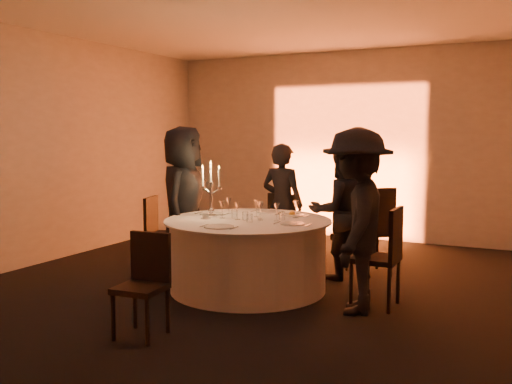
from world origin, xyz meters
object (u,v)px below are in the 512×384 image
at_px(chair_right, 384,251).
at_px(candelabra, 211,197).
at_px(banquet_table, 248,255).
at_px(chair_back_left, 286,223).
at_px(chair_back_right, 372,226).
at_px(guest_left, 183,201).
at_px(guest_right, 356,221).
at_px(coffee_cup, 206,216).
at_px(chair_left, 159,229).
at_px(guest_back_right, 340,212).
at_px(guest_back_left, 282,205).
at_px(chair_front, 145,278).

distance_m(chair_right, candelabra, 1.99).
distance_m(banquet_table, chair_back_left, 1.40).
bearing_deg(chair_back_right, guest_left, -14.45).
height_order(banquet_table, chair_back_left, chair_back_left).
bearing_deg(guest_right, guest_left, -113.20).
xyz_separation_m(chair_right, coffee_cup, (-1.91, -0.17, 0.24)).
distance_m(guest_left, candelabra, 0.62).
bearing_deg(chair_left, chair_back_right, -85.62).
distance_m(chair_back_left, guest_back_right, 1.05).
bearing_deg(chair_right, guest_back_left, -126.27).
height_order(chair_right, guest_back_right, guest_back_right).
height_order(chair_back_left, chair_right, chair_right).
relative_size(chair_back_left, guest_right, 0.52).
bearing_deg(guest_back_right, chair_front, 30.85).
relative_size(chair_left, chair_front, 1.06).
xyz_separation_m(banquet_table, chair_right, (1.48, 0.02, 0.17)).
bearing_deg(chair_left, guest_right, -116.86).
xyz_separation_m(guest_left, coffee_cup, (0.58, -0.43, -0.09)).
distance_m(chair_back_left, guest_right, 2.18).
xyz_separation_m(chair_back_right, chair_front, (-1.21, -2.81, -0.12)).
relative_size(chair_front, guest_back_right, 0.55).
xyz_separation_m(guest_left, guest_right, (2.28, -0.52, -0.01)).
bearing_deg(chair_back_right, banquet_table, 10.41).
height_order(chair_front, coffee_cup, chair_front).
relative_size(chair_left, guest_back_left, 0.58).
height_order(chair_back_left, coffee_cup, chair_back_left).
bearing_deg(guest_right, chair_left, -112.46).
bearing_deg(chair_right, chair_back_left, -129.29).
bearing_deg(guest_back_left, chair_left, 41.12).
bearing_deg(chair_left, coffee_cup, -131.49).
height_order(guest_back_left, candelabra, guest_back_left).
height_order(chair_back_right, chair_right, chair_back_right).
xyz_separation_m(chair_back_left, chair_right, (1.63, -1.37, 0.04)).
bearing_deg(guest_right, guest_back_right, -165.99).
relative_size(chair_left, chair_right, 0.92).
relative_size(guest_right, candelabra, 2.80).
height_order(chair_back_right, guest_back_left, guest_back_left).
bearing_deg(guest_back_left, chair_back_right, -175.70).
height_order(guest_left, candelabra, guest_left).
relative_size(chair_left, candelabra, 1.45).
relative_size(coffee_cup, candelabra, 0.18).
height_order(coffee_cup, candelabra, candelabra).
distance_m(guest_left, coffee_cup, 0.73).
distance_m(chair_back_left, candelabra, 1.49).
distance_m(chair_right, guest_back_left, 2.03).
relative_size(chair_back_right, candelabra, 1.70).
distance_m(chair_back_left, chair_front, 3.00).
relative_size(banquet_table, chair_back_right, 1.69).
bearing_deg(chair_back_right, chair_right, 71.60).
relative_size(guest_left, guest_right, 1.01).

